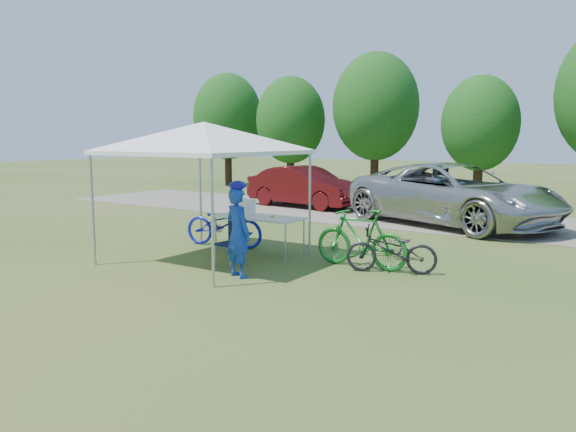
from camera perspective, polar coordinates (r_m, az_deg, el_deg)
name	(u,v)px	position (r m, az deg, el deg)	size (l,w,h in m)	color
ground	(206,260)	(11.36, -8.29, -4.44)	(100.00, 100.00, 0.00)	#2D5119
gravel_strip	(376,215)	(18.03, 8.91, 0.15)	(24.00, 5.00, 0.02)	gray
canopy	(204,126)	(11.11, -8.56, 9.05)	(4.53, 4.53, 3.00)	#A5A5AA
treeline	(435,110)	(23.62, 14.69, 10.37)	(24.89, 4.28, 6.30)	#382314
folding_table	(259,218)	(11.80, -2.98, -0.23)	(1.92, 0.80, 0.79)	white
folding_chair	(233,238)	(10.77, -5.56, -2.21)	(0.49, 0.51, 0.89)	black
cooler	(243,207)	(12.03, -4.59, 0.93)	(0.46, 0.32, 0.34)	white
ice_cream_cup	(272,217)	(11.53, -1.61, -0.07)	(0.07, 0.07, 0.05)	yellow
cyclist	(238,233)	(9.78, -5.10, -1.69)	(0.57, 0.38, 1.57)	#133AA2
bike_blue	(224,224)	(12.64, -6.53, -0.83)	(0.67, 1.92, 1.01)	#141BB2
bike_green	(361,238)	(10.55, 7.43, -2.28)	(0.53, 1.86, 1.12)	#1A7725
bike_dark	(391,250)	(10.25, 10.45, -3.41)	(0.56, 1.62, 0.85)	black
minivan	(453,194)	(16.23, 16.45, 2.14)	(2.84, 6.15, 1.71)	#B6B6B1
sedan	(305,187)	(19.73, 1.74, 3.00)	(1.50, 4.30, 1.42)	#520D10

